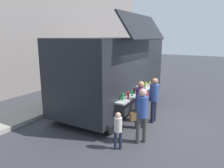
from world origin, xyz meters
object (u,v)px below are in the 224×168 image
food_truck_main (114,71)px  customer_front_ordering (154,96)px  customer_rear_waiting (142,111)px  trash_bin (112,78)px  child_near_queue (118,127)px  customer_mid_with_backpack (141,100)px

food_truck_main → customer_front_ordering: bearing=-107.7°
food_truck_main → customer_front_ordering: size_ratio=3.55×
food_truck_main → customer_rear_waiting: food_truck_main is taller
customer_front_ordering → trash_bin: bearing=-42.3°
customer_front_ordering → customer_rear_waiting: 1.73m
trash_bin → food_truck_main: bearing=-148.2°
customer_rear_waiting → food_truck_main: bearing=-5.1°
trash_bin → customer_front_ordering: (-4.33, -4.36, 0.48)m
customer_front_ordering → child_near_queue: 2.42m
food_truck_main → child_near_queue: (-2.98, -1.86, -1.01)m
customer_mid_with_backpack → customer_rear_waiting: bearing=160.4°
trash_bin → child_near_queue: child_near_queue is taller
customer_front_ordering → customer_mid_with_backpack: 0.83m
customer_front_ordering → customer_mid_with_backpack: bearing=80.0°
customer_mid_with_backpack → customer_rear_waiting: (-0.90, -0.41, -0.03)m
child_near_queue → trash_bin: bearing=-0.4°
trash_bin → customer_mid_with_backpack: 6.65m
trash_bin → customer_front_ordering: size_ratio=0.61×
trash_bin → customer_mid_with_backpack: size_ratio=0.61×
customer_rear_waiting → child_near_queue: 0.86m
food_truck_main → child_near_queue: size_ratio=5.37×
trash_bin → customer_rear_waiting: size_ratio=0.61×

